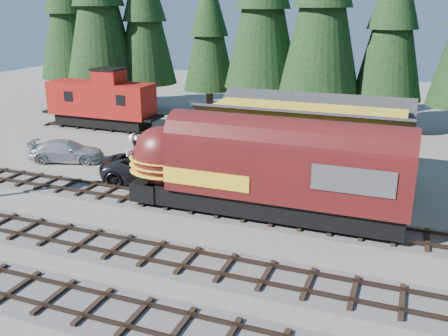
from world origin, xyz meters
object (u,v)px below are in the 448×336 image
(depot, at_px, (305,137))
(locomotive, at_px, (255,173))
(caboose, at_px, (102,101))
(pickup_truck_a, at_px, (156,167))
(pickup_truck_b, at_px, (66,151))

(depot, bearing_deg, locomotive, -100.70)
(depot, bearing_deg, caboose, 159.71)
(pickup_truck_a, bearing_deg, locomotive, -131.66)
(locomotive, bearing_deg, caboose, 143.70)
(locomotive, xyz_separation_m, pickup_truck_b, (-15.82, 4.55, -1.69))
(pickup_truck_b, bearing_deg, depot, -101.67)
(pickup_truck_a, bearing_deg, caboose, 26.87)
(caboose, xyz_separation_m, pickup_truck_a, (11.34, -10.84, -1.60))
(depot, height_order, caboose, caboose)
(caboose, bearing_deg, pickup_truck_b, -71.07)
(depot, relative_size, pickup_truck_b, 2.40)
(locomotive, distance_m, pickup_truck_b, 16.55)
(locomotive, distance_m, pickup_truck_a, 8.48)
(depot, xyz_separation_m, locomotive, (-1.23, -6.50, -0.50))
(pickup_truck_b, bearing_deg, locomotive, -124.25)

